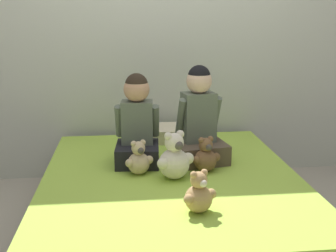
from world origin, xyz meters
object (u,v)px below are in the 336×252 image
(child_on_right, at_px, (199,122))
(pillow_at_headboard, at_px, (160,133))
(bed, at_px, (171,203))
(teddy_bear_held_by_left_child, at_px, (139,160))
(teddy_bear_held_by_right_child, at_px, (206,157))
(teddy_bear_between_children, at_px, (174,159))
(child_on_left, at_px, (137,125))
(teddy_bear_at_foot_of_bed, at_px, (199,195))

(child_on_right, bearing_deg, pillow_at_headboard, 103.66)
(bed, xyz_separation_m, teddy_bear_held_by_left_child, (-0.21, 0.04, 0.30))
(bed, relative_size, child_on_right, 2.89)
(teddy_bear_held_by_right_child, xyz_separation_m, pillow_at_headboard, (-0.24, 0.75, -0.05))
(teddy_bear_between_children, height_order, pillow_at_headboard, teddy_bear_between_children)
(child_on_left, relative_size, teddy_bear_held_by_right_child, 2.62)
(child_on_right, xyz_separation_m, teddy_bear_held_by_left_child, (-0.44, -0.23, -0.19))
(child_on_right, bearing_deg, teddy_bear_held_by_left_child, -162.34)
(teddy_bear_held_by_right_child, bearing_deg, teddy_bear_between_children, -172.53)
(child_on_left, xyz_separation_m, teddy_bear_at_foot_of_bed, (0.29, -0.81, -0.18))
(child_on_left, bearing_deg, bed, -48.06)
(teddy_bear_held_by_right_child, bearing_deg, teddy_bear_at_foot_of_bed, -121.59)
(teddy_bear_held_by_left_child, relative_size, teddy_bear_at_foot_of_bed, 0.99)
(child_on_left, relative_size, teddy_bear_held_by_left_child, 2.73)
(bed, relative_size, child_on_left, 3.12)
(bed, bearing_deg, teddy_bear_at_foot_of_bed, -81.06)
(child_on_left, xyz_separation_m, teddy_bear_held_by_left_child, (-0.00, -0.23, -0.18))
(child_on_right, height_order, teddy_bear_at_foot_of_bed, child_on_right)
(child_on_left, xyz_separation_m, teddy_bear_held_by_right_child, (0.44, -0.23, -0.17))
(bed, relative_size, teddy_bear_at_foot_of_bed, 8.37)
(teddy_bear_held_by_right_child, bearing_deg, child_on_right, 74.27)
(pillow_at_headboard, bearing_deg, bed, -90.00)
(teddy_bear_between_children, bearing_deg, teddy_bear_at_foot_of_bed, -106.21)
(child_on_left, height_order, pillow_at_headboard, child_on_left)
(child_on_left, relative_size, teddy_bear_between_children, 2.02)
(bed, xyz_separation_m, teddy_bear_at_foot_of_bed, (0.09, -0.54, 0.30))
(child_on_right, bearing_deg, teddy_bear_at_foot_of_bed, -110.03)
(teddy_bear_held_by_left_child, distance_m, pillow_at_headboard, 0.78)
(teddy_bear_between_children, xyz_separation_m, pillow_at_headboard, (-0.01, 0.86, -0.08))
(teddy_bear_held_by_left_child, xyz_separation_m, teddy_bear_between_children, (0.22, -0.10, 0.03))
(child_on_left, distance_m, teddy_bear_held_by_left_child, 0.29)
(teddy_bear_between_children, relative_size, pillow_at_headboard, 0.60)
(teddy_bear_held_by_right_child, bearing_deg, child_on_left, 135.51)
(teddy_bear_held_by_right_child, distance_m, pillow_at_headboard, 0.79)
(child_on_right, relative_size, teddy_bear_between_children, 2.18)
(teddy_bear_at_foot_of_bed, bearing_deg, teddy_bear_held_by_right_child, 51.99)
(child_on_right, xyz_separation_m, pillow_at_headboard, (-0.23, 0.53, -0.23))
(teddy_bear_held_by_right_child, distance_m, teddy_bear_at_foot_of_bed, 0.60)
(teddy_bear_between_children, bearing_deg, teddy_bear_held_by_left_child, 130.97)
(bed, bearing_deg, pillow_at_headboard, 90.00)
(bed, xyz_separation_m, teddy_bear_held_by_right_child, (0.24, 0.04, 0.30))
(child_on_right, height_order, teddy_bear_between_children, child_on_right)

